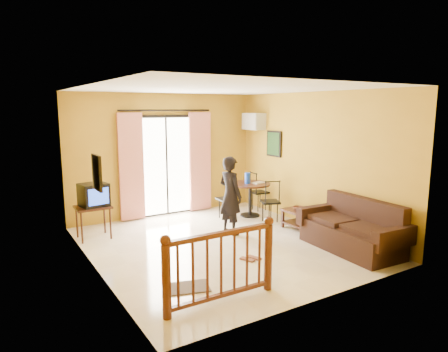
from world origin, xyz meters
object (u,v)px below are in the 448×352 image
coffee_table (303,218)px  standing_person (230,195)px  dining_table (250,190)px  sofa (353,231)px  television (94,195)px

coffee_table → standing_person: (-1.37, 0.61, 0.51)m
dining_table → sofa: size_ratio=0.48×
television → sofa: (3.73, -3.01, -0.52)m
standing_person → television: bearing=53.9°
coffee_table → sofa: sofa is taller
dining_table → sofa: bearing=-84.4°
television → sofa: television is taller
coffee_table → standing_person: 1.58m
television → coffee_table: (3.72, -1.74, -0.58)m
dining_table → standing_person: standing_person is taller
dining_table → standing_person: (-1.10, -0.88, 0.17)m
television → dining_table: (3.45, -0.24, -0.24)m
coffee_table → sofa: size_ratio=0.47×
standing_person → dining_table: bearing=-61.8°
dining_table → coffee_table: 1.56m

